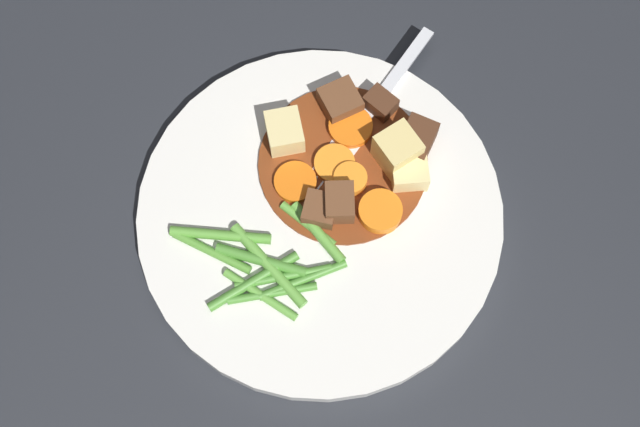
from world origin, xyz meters
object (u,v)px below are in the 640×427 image
Objects in this scene: carrot_slice_0 at (295,182)px; fork at (368,115)px; meat_chunk_2 at (340,102)px; carrot_slice_2 at (350,128)px; meat_chunk_4 at (417,141)px; potato_chunk_2 at (409,174)px; dinner_plate at (320,217)px; potato_chunk_1 at (285,132)px; potato_chunk_0 at (397,151)px; meat_chunk_3 at (316,209)px; meat_chunk_1 at (380,104)px; carrot_slice_4 at (334,165)px; carrot_slice_3 at (380,212)px; carrot_slice_1 at (350,180)px; meat_chunk_0 at (340,203)px.

carrot_slice_0 reaches higher than fork.
meat_chunk_2 reaches higher than carrot_slice_0.
carrot_slice_2 is 1.05× the size of meat_chunk_4.
meat_chunk_2 is (0.01, 0.08, -0.00)m from potato_chunk_2.
potato_chunk_1 is (0.03, 0.06, 0.02)m from dinner_plate.
potato_chunk_2 is at bearing -108.06° from potato_chunk_0.
potato_chunk_0 reaches higher than meat_chunk_3.
potato_chunk_2 reaches higher than meat_chunk_1.
potato_chunk_1 is at bearing 101.00° from carrot_slice_4.
fork is at bearing 15.63° from meat_chunk_3.
potato_chunk_0 is 0.05m from meat_chunk_1.
carrot_slice_3 is at bearing -48.77° from dinner_plate.
carrot_slice_0 is at bearing 178.12° from fork.
meat_chunk_1 is at bearing -28.60° from potato_chunk_1.
carrot_slice_3 is 0.09m from meat_chunk_1.
potato_chunk_0 reaches higher than carrot_slice_2.
carrot_slice_0 is 0.94× the size of potato_chunk_0.
meat_chunk_2 is (0.07, 0.02, 0.01)m from carrot_slice_0.
potato_chunk_1 is at bearing 128.45° from meat_chunk_4.
potato_chunk_1 reaches higher than potato_chunk_2.
fork is (0.05, 0.01, -0.00)m from carrot_slice_4.
potato_chunk_1 reaches higher than carrot_slice_2.
carrot_slice_0 is 1.00× the size of meat_chunk_4.
carrot_slice_3 is at bearing -153.88° from potato_chunk_0.
potato_chunk_1 is 0.10m from potato_chunk_2.
carrot_slice_2 is 1.09× the size of carrot_slice_4.
potato_chunk_0 is 1.06× the size of meat_chunk_4.
carrot_slice_0 is at bearing 80.81° from dinner_plate.
carrot_slice_2 is 0.05m from potato_chunk_0.
carrot_slice_1 reaches higher than fork.
meat_chunk_0 is 0.08m from meat_chunk_4.
meat_chunk_0 is (-0.02, 0.03, 0.01)m from carrot_slice_3.
dinner_plate is at bearing -162.28° from fork.
carrot_slice_0 is 0.04m from carrot_slice_1.
carrot_slice_1 is 0.92× the size of meat_chunk_2.
dinner_plate is 0.04m from carrot_slice_1.
potato_chunk_1 reaches higher than carrot_slice_4.
potato_chunk_2 is at bearing 4.33° from carrot_slice_3.
potato_chunk_1 is at bearing 120.98° from potato_chunk_0.
meat_chunk_0 is (-0.02, -0.01, 0.01)m from carrot_slice_1.
carrot_slice_0 is at bearing 150.79° from meat_chunk_4.
carrot_slice_2 is 0.07m from meat_chunk_0.
fork is at bearing 71.93° from potato_chunk_0.
carrot_slice_3 is 1.23× the size of potato_chunk_2.
meat_chunk_3 is at bearing -159.23° from carrot_slice_2.
meat_chunk_3 is 0.09m from fork.
potato_chunk_2 is at bearing -44.89° from carrot_slice_0.
potato_chunk_2 is at bearing -90.62° from carrot_slice_2.
potato_chunk_0 is (0.01, -0.04, 0.01)m from carrot_slice_2.
potato_chunk_0 is at bearing -108.07° from fork.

